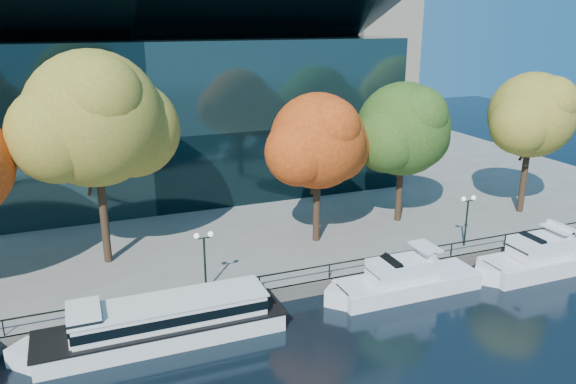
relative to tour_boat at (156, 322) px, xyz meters
name	(u,v)px	position (x,y,z in m)	size (l,w,h in m)	color
ground	(277,328)	(6.93, -1.24, -1.25)	(160.00, 160.00, 0.00)	black
promenade	(170,172)	(6.93, 35.13, -0.75)	(90.00, 67.08, 1.00)	slate
railing	(259,277)	(6.93, 2.01, 0.69)	(88.20, 0.08, 0.99)	black
convention_building	(134,112)	(2.93, 30.54, 7.26)	(50.00, 24.57, 21.43)	black
tour_boat	(156,322)	(0.00, 0.00, 0.00)	(15.47, 3.45, 2.93)	silver
cruiser_near	(402,280)	(16.37, -0.15, -0.24)	(11.22, 2.89, 3.25)	white
cruiser_far	(539,258)	(27.46, -0.98, -0.11)	(10.95, 3.04, 3.58)	white
tree_2	(97,122)	(-1.67, 10.21, 9.98)	(11.53, 9.46, 15.04)	black
tree_3	(320,143)	(14.00, 8.43, 7.63)	(9.09, 7.46, 11.68)	black
tree_4	(405,131)	(22.52, 10.03, 7.64)	(9.73, 7.98, 11.95)	black
tree_5	(534,117)	(34.14, 7.94, 8.42)	(9.24, 7.58, 12.53)	black
lamp_1	(204,248)	(3.69, 3.26, 2.73)	(1.26, 0.36, 4.03)	black
lamp_2	(468,209)	(24.09, 3.26, 2.73)	(1.26, 0.36, 4.03)	black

